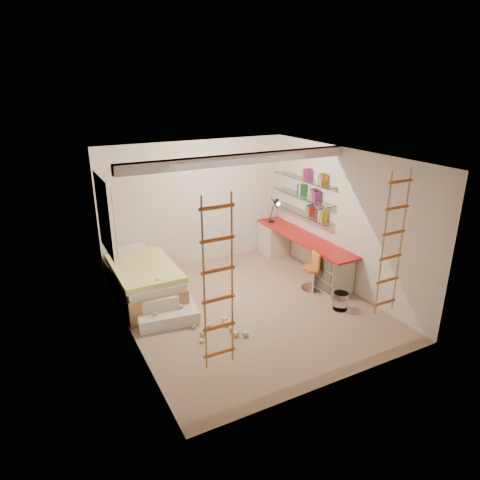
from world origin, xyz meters
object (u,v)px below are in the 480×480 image
play_platform (164,309)px  swivel_chair (314,276)px  bed (143,280)px  desk (302,252)px

play_platform → swivel_chair: bearing=-6.5°
bed → play_platform: size_ratio=1.90×
bed → swivel_chair: (2.88, -1.22, -0.05)m
desk → bed: 3.22m
bed → play_platform: bearing=-84.6°
bed → desk: bearing=-6.5°
swivel_chair → play_platform: size_ratio=0.72×
bed → play_platform: bed is taller
desk → bed: bearing=173.5°
desk → play_platform: desk is taller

